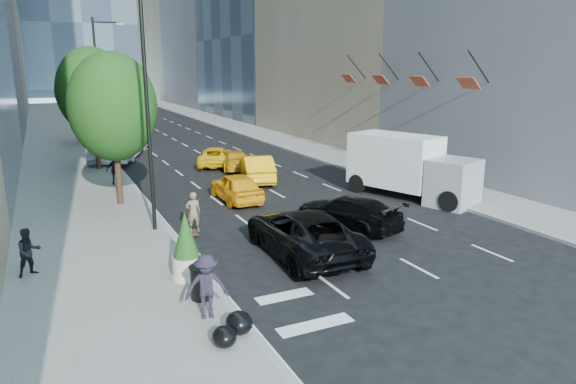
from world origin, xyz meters
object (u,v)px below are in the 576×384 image
skateboarder (193,215)px  planter_shrub (186,247)px  city_bus (122,136)px  trash_can (202,283)px  black_sedan_mercedes (348,212)px  black_sedan_lincoln (303,232)px  box_truck (409,166)px

skateboarder → planter_shrub: (-1.52, -4.67, 0.36)m
planter_shrub → city_bus: bearing=86.1°
city_bus → trash_can: bearing=-74.3°
skateboarder → black_sedan_mercedes: 6.59m
black_sedan_lincoln → city_bus: (-2.80, 25.55, 0.72)m
box_truck → planter_shrub: (-13.70, -5.96, -0.45)m
black_sedan_lincoln → black_sedan_mercedes: 3.78m
black_sedan_lincoln → planter_shrub: planter_shrub is taller
skateboarder → box_truck: (12.17, 1.29, 0.81)m
black_sedan_mercedes → skateboarder: bearing=-37.8°
box_truck → black_sedan_mercedes: bearing=-170.4°
black_sedan_lincoln → planter_shrub: bearing=9.9°
city_bus → black_sedan_lincoln: bearing=-64.3°
skateboarder → planter_shrub: size_ratio=0.77×
city_bus → box_truck: box_truck is taller
box_truck → planter_shrub: size_ratio=3.24×
black_sedan_lincoln → black_sedan_mercedes: black_sedan_lincoln is taller
black_sedan_mercedes → box_truck: 6.82m
skateboarder → planter_shrub: planter_shrub is taller
skateboarder → city_bus: 21.57m
skateboarder → trash_can: bearing=81.7°
black_sedan_mercedes → box_truck: box_truck is taller
trash_can → black_sedan_lincoln: bearing=27.0°
trash_can → skateboarder: bearing=76.5°
skateboarder → trash_can: 6.53m
skateboarder → box_truck: box_truck is taller
black_sedan_lincoln → black_sedan_mercedes: (3.20, 2.00, -0.12)m
skateboarder → city_bus: (0.28, 21.55, 0.71)m
city_bus → trash_can: 27.97m
black_sedan_lincoln → box_truck: (9.10, 5.29, 0.82)m
black_sedan_lincoln → planter_shrub: (-4.60, -0.67, 0.37)m
skateboarder → box_truck: bearing=-168.7°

